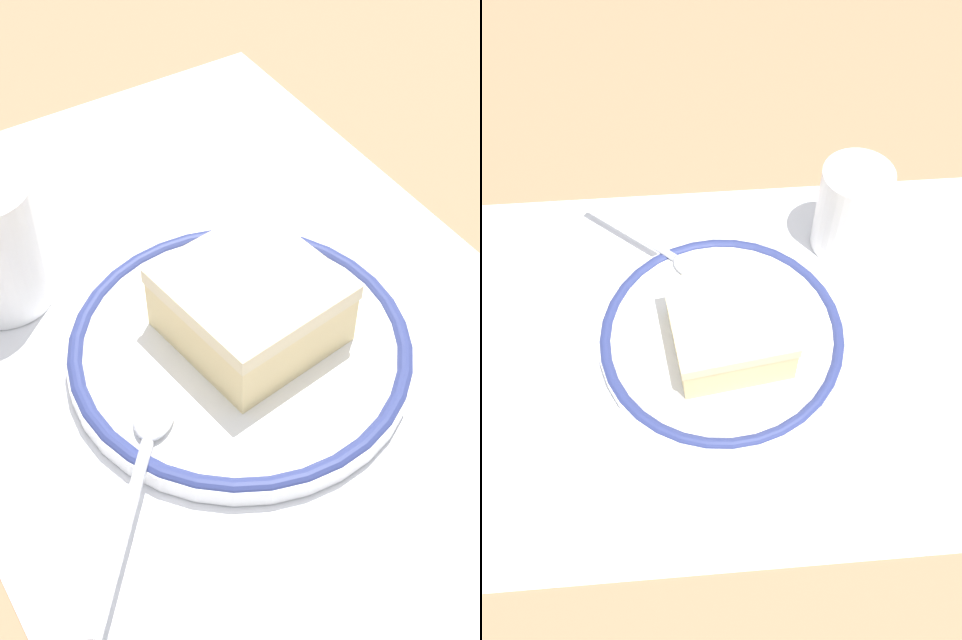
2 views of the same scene
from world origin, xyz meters
TOP-DOWN VIEW (x-y plane):
  - ground_plane at (0.00, 0.00)m, footprint 2.40×2.40m
  - placemat at (0.00, 0.00)m, footprint 0.55×0.36m
  - plate at (-0.02, 0.01)m, footprint 0.21×0.21m
  - cake_slice at (-0.01, -0.01)m, footprint 0.10×0.10m
  - spoon at (-0.06, 0.09)m, footprint 0.12×0.10m
  - napkin at (0.18, -0.05)m, footprint 0.16×0.16m

SIDE VIEW (x-z plane):
  - ground_plane at x=0.00m, z-range 0.00..0.00m
  - placemat at x=0.00m, z-range 0.00..0.00m
  - napkin at x=0.18m, z-range 0.00..0.00m
  - plate at x=-0.02m, z-range 0.00..0.02m
  - spoon at x=-0.06m, z-range 0.01..0.02m
  - cake_slice at x=-0.01m, z-range 0.01..0.06m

